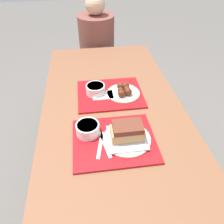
{
  "coord_description": "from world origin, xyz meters",
  "views": [
    {
      "loc": [
        -0.14,
        -0.92,
        1.56
      ],
      "look_at": [
        -0.02,
        -0.03,
        0.8
      ],
      "focal_mm": 35.0,
      "sensor_mm": 36.0,
      "label": 1
    }
  ],
  "objects_px": {
    "tray_near": "(114,141)",
    "bowl_coleslaw_near": "(88,128)",
    "wings_plate_far": "(124,91)",
    "bowl_coleslaw_far": "(96,89)",
    "person_seated_across": "(97,41)",
    "tray_far": "(109,94)",
    "brisket_sandwich_plate": "(127,134)"
  },
  "relations": [
    {
      "from": "tray_near",
      "to": "person_seated_across",
      "type": "height_order",
      "value": "person_seated_across"
    },
    {
      "from": "tray_near",
      "to": "bowl_coleslaw_near",
      "type": "distance_m",
      "value": 0.14
    },
    {
      "from": "brisket_sandwich_plate",
      "to": "wings_plate_far",
      "type": "relative_size",
      "value": 1.15
    },
    {
      "from": "bowl_coleslaw_near",
      "to": "bowl_coleslaw_far",
      "type": "height_order",
      "value": "same"
    },
    {
      "from": "tray_near",
      "to": "bowl_coleslaw_far",
      "type": "xyz_separation_m",
      "value": [
        -0.06,
        0.4,
        0.04
      ]
    },
    {
      "from": "tray_near",
      "to": "bowl_coleslaw_near",
      "type": "relative_size",
      "value": 3.43
    },
    {
      "from": "tray_far",
      "to": "bowl_coleslaw_far",
      "type": "bearing_deg",
      "value": 172.55
    },
    {
      "from": "tray_far",
      "to": "bowl_coleslaw_near",
      "type": "bearing_deg",
      "value": -114.47
    },
    {
      "from": "bowl_coleslaw_far",
      "to": "wings_plate_far",
      "type": "xyz_separation_m",
      "value": [
        0.17,
        -0.02,
        -0.01
      ]
    },
    {
      "from": "tray_far",
      "to": "person_seated_across",
      "type": "distance_m",
      "value": 0.94
    },
    {
      "from": "bowl_coleslaw_near",
      "to": "brisket_sandwich_plate",
      "type": "bearing_deg",
      "value": -20.24
    },
    {
      "from": "tray_near",
      "to": "brisket_sandwich_plate",
      "type": "relative_size",
      "value": 1.72
    },
    {
      "from": "tray_near",
      "to": "bowl_coleslaw_far",
      "type": "height_order",
      "value": "bowl_coleslaw_far"
    },
    {
      "from": "bowl_coleslaw_near",
      "to": "brisket_sandwich_plate",
      "type": "height_order",
      "value": "brisket_sandwich_plate"
    },
    {
      "from": "brisket_sandwich_plate",
      "to": "bowl_coleslaw_far",
      "type": "height_order",
      "value": "brisket_sandwich_plate"
    },
    {
      "from": "person_seated_across",
      "to": "bowl_coleslaw_far",
      "type": "bearing_deg",
      "value": -94.95
    },
    {
      "from": "person_seated_across",
      "to": "bowl_coleslaw_near",
      "type": "bearing_deg",
      "value": -96.55
    },
    {
      "from": "tray_near",
      "to": "person_seated_across",
      "type": "relative_size",
      "value": 0.56
    },
    {
      "from": "tray_far",
      "to": "bowl_coleslaw_far",
      "type": "xyz_separation_m",
      "value": [
        -0.09,
        0.01,
        0.04
      ]
    },
    {
      "from": "bowl_coleslaw_far",
      "to": "person_seated_across",
      "type": "xyz_separation_m",
      "value": [
        0.08,
        0.93,
        -0.07
      ]
    },
    {
      "from": "tray_far",
      "to": "tray_near",
      "type": "bearing_deg",
      "value": -93.89
    },
    {
      "from": "tray_far",
      "to": "person_seated_across",
      "type": "height_order",
      "value": "person_seated_across"
    },
    {
      "from": "tray_near",
      "to": "brisket_sandwich_plate",
      "type": "distance_m",
      "value": 0.08
    },
    {
      "from": "bowl_coleslaw_near",
      "to": "wings_plate_far",
      "type": "distance_m",
      "value": 0.4
    },
    {
      "from": "tray_near",
      "to": "person_seated_across",
      "type": "distance_m",
      "value": 1.33
    },
    {
      "from": "bowl_coleslaw_near",
      "to": "brisket_sandwich_plate",
      "type": "relative_size",
      "value": 0.5
    },
    {
      "from": "wings_plate_far",
      "to": "brisket_sandwich_plate",
      "type": "bearing_deg",
      "value": -97.89
    },
    {
      "from": "bowl_coleslaw_near",
      "to": "person_seated_across",
      "type": "xyz_separation_m",
      "value": [
        0.15,
        1.27,
        -0.07
      ]
    },
    {
      "from": "tray_near",
      "to": "wings_plate_far",
      "type": "relative_size",
      "value": 1.97
    },
    {
      "from": "bowl_coleslaw_far",
      "to": "tray_near",
      "type": "bearing_deg",
      "value": -81.79
    },
    {
      "from": "tray_near",
      "to": "tray_far",
      "type": "bearing_deg",
      "value": 86.11
    },
    {
      "from": "bowl_coleslaw_near",
      "to": "brisket_sandwich_plate",
      "type": "xyz_separation_m",
      "value": [
        0.19,
        -0.07,
        0.01
      ]
    }
  ]
}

